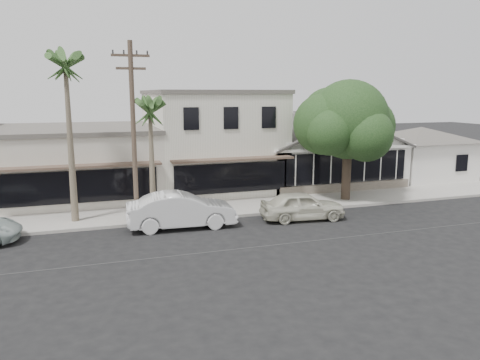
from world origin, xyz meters
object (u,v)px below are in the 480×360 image
object	(u,v)px
utility_pole	(133,130)
car_1	(181,210)
car_0	(302,206)
shade_tree	(346,122)

from	to	relation	value
utility_pole	car_1	distance (m)	4.57
utility_pole	car_0	bearing A→B (deg)	-11.85
car_1	shade_tree	size ratio (longest dim) A/B	0.72
utility_pole	car_0	size ratio (longest dim) A/B	2.05
car_0	shade_tree	size ratio (longest dim) A/B	0.60
car_1	shade_tree	bearing A→B (deg)	-73.00
car_0	car_1	size ratio (longest dim) A/B	0.83
car_0	car_1	bearing A→B (deg)	91.57
car_1	shade_tree	world-z (taller)	shade_tree
utility_pole	shade_tree	world-z (taller)	utility_pole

